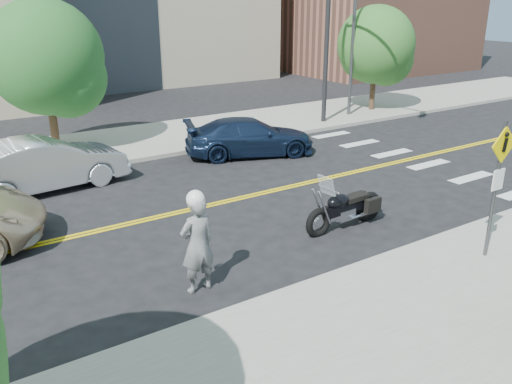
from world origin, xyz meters
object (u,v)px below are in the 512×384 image
Objects in this scene: motorcycle at (346,199)px; parked_car_silver at (45,164)px; pedestrian_sign at (498,177)px; parked_car_blue at (250,137)px; motorcyclist at (197,242)px.

motorcycle is 0.51× the size of parked_car_silver.
parked_car_silver is (-6.81, 10.17, -1.17)m from pedestrian_sign.
pedestrian_sign reaches higher than parked_car_silver.
pedestrian_sign is at bearing -152.01° from parked_car_silver.
parked_car_silver is 1.02× the size of parked_car_blue.
pedestrian_sign is at bearing -70.33° from motorcycle.
parked_car_silver is (-1.00, 7.79, -0.26)m from motorcyclist.
parked_car_blue is (0.30, 9.96, -1.28)m from pedestrian_sign.
motorcyclist reaches higher than motorcycle.
parked_car_silver reaches higher than motorcycle.
pedestrian_sign is 10.04m from parked_car_blue.
motorcyclist is 0.45× the size of parked_car_blue.
motorcyclist is 9.74m from parked_car_blue.
pedestrian_sign is 6.35m from motorcyclist.
motorcyclist is at bearing 157.71° from pedestrian_sign.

